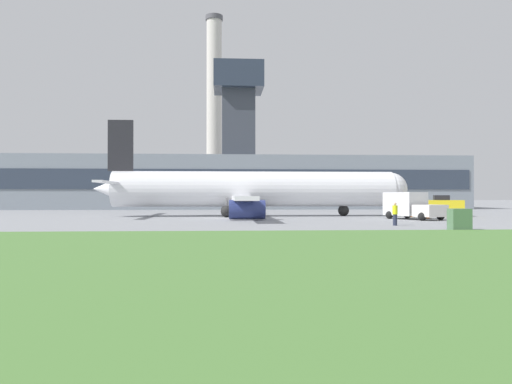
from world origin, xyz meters
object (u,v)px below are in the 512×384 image
at_px(baggage_truck, 411,206).
at_px(ground_crew_person, 395,214).
at_px(pushback_tug, 441,207).
at_px(airplane, 250,190).

height_order(baggage_truck, ground_crew_person, baggage_truck).
bearing_deg(pushback_tug, ground_crew_person, -123.73).
height_order(airplane, pushback_tug, airplane).
xyz_separation_m(baggage_truck, ground_crew_person, (-4.63, -9.17, -0.36)).
relative_size(airplane, baggage_truck, 5.30).
bearing_deg(airplane, pushback_tug, -4.25).
distance_m(pushback_tug, baggage_truck, 8.22).
relative_size(baggage_truck, ground_crew_person, 3.74).
height_order(airplane, baggage_truck, airplane).
relative_size(pushback_tug, ground_crew_person, 2.77).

